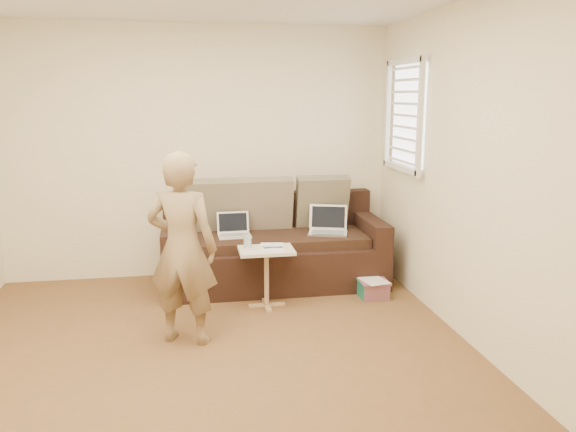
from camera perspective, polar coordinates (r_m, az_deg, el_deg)
The scene contains 17 objects.
floor at distance 4.19m, azimuth -7.76°, elevation -14.93°, with size 4.50×4.50×0.00m, color brown.
wall_back at distance 6.02m, azimuth -8.99°, elevation 6.25°, with size 4.00×4.00×0.00m, color beige.
wall_front at distance 1.60m, azimuth -5.74°, elevation -9.72°, with size 4.00×4.00×0.00m, color beige.
wall_right at distance 4.33m, azimuth 19.25°, elevation 3.50°, with size 4.50×4.50×0.00m, color beige.
window_blinds at distance 5.63m, azimuth 11.61°, elevation 9.84°, with size 0.12×0.88×1.08m, color white, non-canonical shape.
sofa at distance 5.76m, azimuth -1.44°, elevation -2.72°, with size 2.20×0.95×0.85m, color black, non-canonical shape.
pillow_left at distance 5.83m, azimuth -7.60°, elevation 1.03°, with size 0.55×0.14×0.55m, color #6C6250, non-canonical shape.
pillow_mid at distance 5.87m, azimuth -2.23°, elevation 1.21°, with size 0.55×0.14×0.55m, color #726752, non-canonical shape.
pillow_right at distance 6.00m, azimuth 3.42°, elevation 1.44°, with size 0.55×0.14×0.55m, color #6C6250, non-canonical shape.
laptop_silver at distance 5.76m, azimuth 4.02°, elevation -1.78°, with size 0.39×0.28×0.26m, color #B7BABC, non-canonical shape.
laptop_white at distance 5.65m, azimuth -5.37°, elevation -2.07°, with size 0.32×0.23×0.23m, color white, non-canonical shape.
person at distance 4.40m, azimuth -10.54°, elevation -3.21°, with size 0.55×0.37×1.50m, color olive.
side_table at distance 5.19m, azimuth -2.17°, elevation -6.18°, with size 0.49×0.34×0.54m, color silver, non-canonical shape.
drinking_glass at distance 5.13m, azimuth -4.08°, elevation -2.56°, with size 0.07×0.07×0.12m, color silver, non-canonical shape.
scissors at distance 5.13m, azimuth -1.55°, elevation -3.16°, with size 0.18×0.10×0.02m, color silver, non-canonical shape.
paper_on_table at distance 5.16m, azimuth -1.60°, elevation -3.12°, with size 0.21×0.30×0.00m, color white, non-canonical shape.
striped_box at distance 5.52m, azimuth 8.51°, elevation -7.19°, with size 0.27×0.27×0.17m, color #DF2153, non-canonical shape.
Camera 1 is at (-0.10, -3.74, 1.89)m, focal length 35.49 mm.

